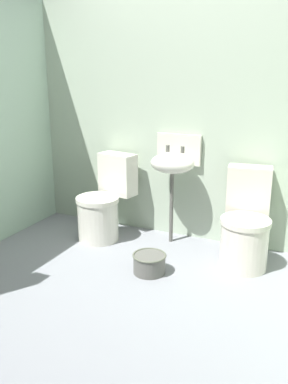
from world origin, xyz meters
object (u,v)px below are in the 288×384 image
at_px(toilet_left, 104,205).
at_px(sink, 173,162).
at_px(bucket, 149,263).
at_px(toilet_right, 246,227).

relative_size(toilet_left, sink, 0.79).
xyz_separation_m(sink, bucket, (0.07, -0.68, -0.67)).
bearing_deg(toilet_left, sink, -151.99).
bearing_deg(sink, toilet_left, -163.22).
bearing_deg(toilet_right, bucket, 28.61).
height_order(toilet_right, bucket, toilet_right).
xyz_separation_m(toilet_left, sink, (0.62, 0.19, 0.43)).
relative_size(toilet_left, toilet_right, 1.00).
height_order(toilet_left, bucket, toilet_left).
bearing_deg(toilet_left, bucket, 155.78).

